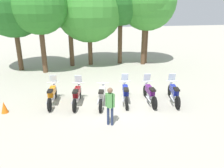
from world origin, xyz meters
TOP-DOWN VIEW (x-y plane):
  - ground_plane at (0.00, 0.00)m, footprint 80.00×80.00m
  - motorcycle_0 at (-3.06, 0.62)m, footprint 0.65×2.19m
  - motorcycle_1 at (-1.83, 0.32)m, footprint 0.76×2.16m
  - motorcycle_2 at (-0.61, 0.03)m, footprint 0.80×2.15m
  - motorcycle_3 at (0.62, 0.08)m, footprint 0.72×2.17m
  - motorcycle_4 at (1.84, -0.16)m, footprint 0.62×2.19m
  - motorcycle_5 at (3.07, -0.36)m, footprint 0.76×2.16m
  - person_0 at (-0.58, -2.01)m, footprint 0.39×0.30m
  - tree_0 at (-5.76, 7.52)m, footprint 4.84×4.84m
  - tree_1 at (-3.88, 6.47)m, footprint 3.98×3.98m
  - tree_3 at (-0.31, 8.12)m, footprint 5.51×5.51m
  - tree_6 at (4.34, 7.70)m, footprint 4.54×4.54m
  - traffic_cone at (-5.22, 0.05)m, footprint 0.32×0.32m

SIDE VIEW (x-z plane):
  - ground_plane at x=0.00m, z-range 0.00..0.00m
  - traffic_cone at x=-5.22m, z-range 0.00..0.55m
  - motorcycle_2 at x=-0.61m, z-range 0.01..1.00m
  - motorcycle_0 at x=-3.06m, z-range -0.17..1.20m
  - motorcycle_1 at x=-1.83m, z-range -0.17..1.20m
  - motorcycle_3 at x=0.62m, z-range -0.17..1.20m
  - motorcycle_4 at x=1.84m, z-range -0.17..1.20m
  - motorcycle_5 at x=3.07m, z-range -0.17..1.20m
  - person_0 at x=-0.58m, z-range 0.14..1.81m
  - tree_3 at x=-0.31m, z-range 0.93..8.31m
  - tree_1 at x=-3.88m, z-range 1.36..8.11m
  - tree_0 at x=-5.76m, z-range 1.23..8.55m
  - tree_6 at x=4.34m, z-range 1.35..8.62m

